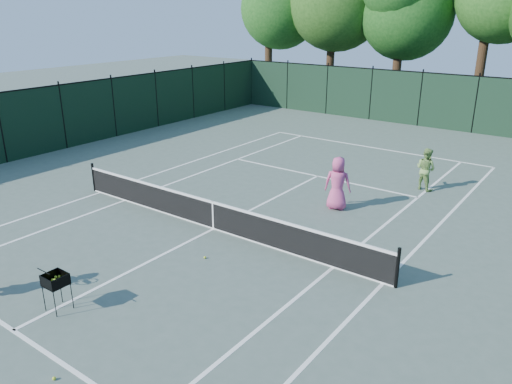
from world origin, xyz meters
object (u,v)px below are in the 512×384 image
Objects in this scene: loose_ball_near_cart at (54,378)px; ball_hopper at (55,280)px; player_green at (426,169)px; loose_ball_midcourt at (205,257)px; player_pink at (338,183)px.

ball_hopper is at bearing 144.29° from loose_ball_near_cart.
ball_hopper reaches higher than loose_ball_near_cart.
player_green is 9.48m from loose_ball_midcourt.
player_green is (1.71, 3.68, -0.11)m from player_pink.
ball_hopper is at bearing 90.77° from player_green.
player_pink reaches higher than loose_ball_midcourt.
loose_ball_midcourt is at bearing 74.16° from ball_hopper.
player_pink is at bearing 82.70° from player_green.
player_pink is 2.04× the size of ball_hopper.
player_pink is at bearing 77.70° from loose_ball_midcourt.
player_green is 14.30m from loose_ball_near_cart.
player_green is at bearing 72.19° from ball_hopper.
ball_hopper is 2.49m from loose_ball_near_cart.
player_pink reaches higher than loose_ball_near_cart.
loose_ball_near_cart is (-1.93, -14.14, -0.76)m from player_green.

